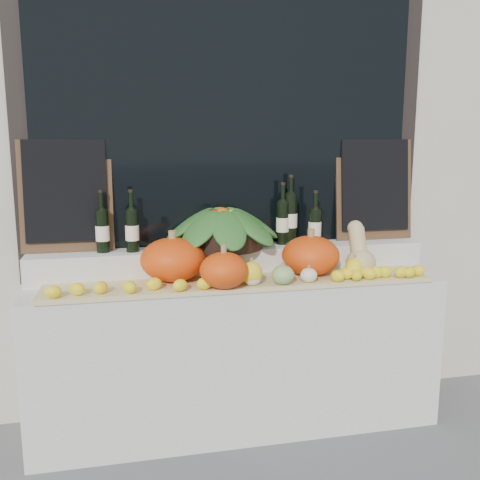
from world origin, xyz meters
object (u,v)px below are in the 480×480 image
(produce_bowl, at_px, (222,227))
(pumpkin_right, at_px, (311,255))
(butternut_squash, at_px, (360,254))
(wine_bottle_tall, at_px, (290,218))
(pumpkin_left, at_px, (173,259))

(produce_bowl, bearing_deg, pumpkin_right, -24.61)
(pumpkin_right, bearing_deg, produce_bowl, 155.39)
(butternut_squash, height_order, wine_bottle_tall, wine_bottle_tall)
(pumpkin_left, height_order, wine_bottle_tall, wine_bottle_tall)
(pumpkin_right, distance_m, wine_bottle_tall, 0.31)
(wine_bottle_tall, bearing_deg, pumpkin_left, -162.88)
(pumpkin_right, relative_size, wine_bottle_tall, 0.79)
(pumpkin_left, relative_size, produce_bowl, 0.49)
(wine_bottle_tall, bearing_deg, butternut_squash, -45.47)
(pumpkin_right, height_order, produce_bowl, produce_bowl)
(pumpkin_left, relative_size, wine_bottle_tall, 0.85)
(wine_bottle_tall, bearing_deg, pumpkin_right, -80.88)
(pumpkin_right, distance_m, butternut_squash, 0.28)
(butternut_squash, xyz_separation_m, produce_bowl, (-0.73, 0.27, 0.13))
(pumpkin_right, relative_size, butternut_squash, 1.08)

